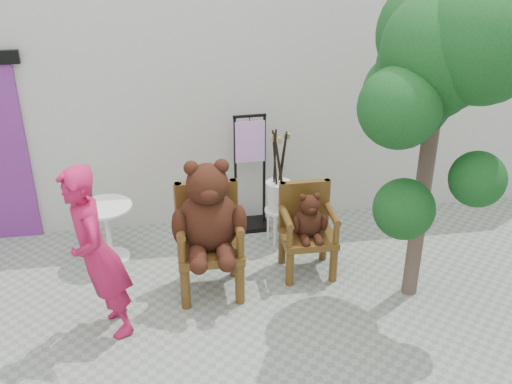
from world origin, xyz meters
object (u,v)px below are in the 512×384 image
tree (443,63)px  person (97,254)px  cafe_table (108,226)px  display_stand (250,186)px  chair_big (209,221)px  stool_bucket (278,195)px  chair_small (308,223)px

tree → person: bearing=-179.2°
person → cafe_table: bearing=165.0°
display_stand → tree: 3.00m
person → chair_big: bearing=99.0°
person → tree: tree is taller
display_stand → stool_bucket: display_stand is taller
chair_big → stool_bucket: (0.89, 0.88, -0.21)m
person → tree: (3.14, 0.04, 1.64)m
chair_small → tree: 2.26m
cafe_table → chair_small: bearing=-14.3°
person → tree: size_ratio=0.53×
person → cafe_table: (-0.04, 1.31, -0.44)m
person → display_stand: size_ratio=1.17×
cafe_table → display_stand: display_stand is taller
chair_big → tree: bearing=-12.9°
chair_big → display_stand: 1.46m
display_stand → stool_bucket: size_ratio=1.04×
display_stand → tree: (1.46, -1.77, 1.94)m
stool_bucket → display_stand: bearing=123.7°
cafe_table → display_stand: (1.72, 0.50, 0.14)m
cafe_table → person: bearing=-88.3°
display_stand → tree: bearing=-53.0°
display_stand → tree: size_ratio=0.46×
chair_small → cafe_table: size_ratio=1.45×
chair_big → display_stand: chair_big is taller
chair_big → cafe_table: (-1.11, 0.80, -0.41)m
person → stool_bucket: person is taller
chair_big → chair_small: (1.10, 0.23, -0.25)m
chair_big → display_stand: bearing=64.6°
chair_big → chair_small: size_ratio=1.49×
cafe_table → tree: size_ratio=0.21×
tree → chair_small: bearing=144.0°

